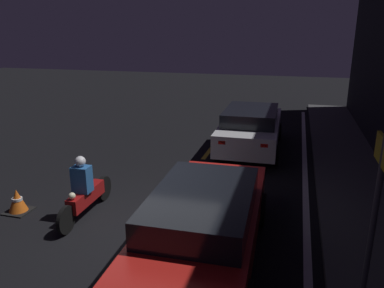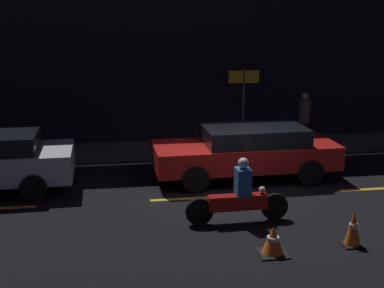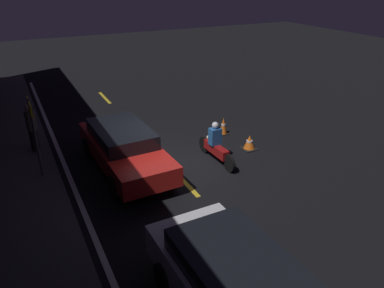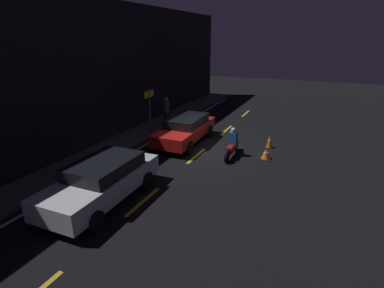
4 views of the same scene
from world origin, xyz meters
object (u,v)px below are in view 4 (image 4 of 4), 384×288
Objects in this scene: shop_sign at (149,102)px; taxi_red at (186,129)px; sedan_white at (102,180)px; motorcycle at (232,145)px; traffic_cone_mid at (270,142)px; pedestrian at (167,110)px; traffic_cone_near at (266,154)px.

taxi_red is at bearing -101.16° from shop_sign.
sedan_white reaches higher than motorcycle.
taxi_red is 2.18× the size of motorcycle.
taxi_red is 6.89× the size of traffic_cone_mid.
motorcycle is 5.55m from shop_sign.
pedestrian is at bearing -165.71° from sedan_white.
motorcycle is (5.62, -2.76, -0.21)m from sedan_white.
pedestrian is (2.99, 6.72, 0.71)m from traffic_cone_near.
traffic_cone_mid is 0.41× the size of pedestrian.
shop_sign is (1.10, 6.74, 1.57)m from traffic_cone_near.
traffic_cone_mid is 6.77m from pedestrian.
sedan_white is at bearing 144.04° from traffic_cone_near.
sedan_white is 6.26m from motorcycle.
sedan_white is 1.89× the size of shop_sign.
shop_sign reaches higher than taxi_red.
sedan_white reaches higher than traffic_cone_mid.
traffic_cone_near is 0.32× the size of pedestrian.
sedan_white is at bearing -160.56° from shop_sign.
pedestrian reaches higher than taxi_red.
traffic_cone_mid is 0.28× the size of shop_sign.
traffic_cone_mid is (7.44, -4.14, -0.42)m from sedan_white.
pedestrian is at bearing -0.63° from shop_sign.
sedan_white is 9.21m from pedestrian.
motorcycle reaches higher than traffic_cone_near.
sedan_white is 7.49m from shop_sign.
taxi_red reaches higher than traffic_cone_near.
traffic_cone_near is at bearing -81.35° from motorcycle.
shop_sign is at bearing 179.37° from pedestrian.
sedan_white is 8.52m from traffic_cone_mid.
motorcycle is 1.30× the size of pedestrian.
taxi_red is 8.95× the size of traffic_cone_near.
taxi_red is at bearing 70.89° from motorcycle.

